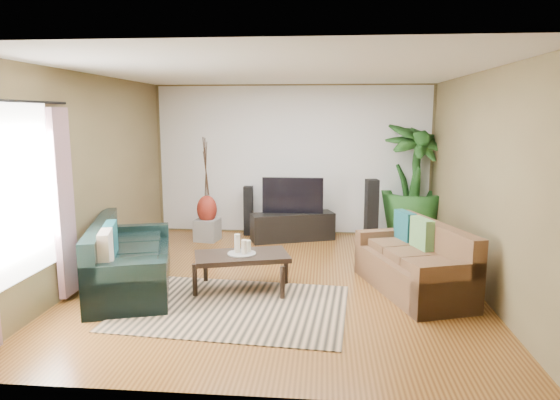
# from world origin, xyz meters

# --- Properties ---
(floor) EXTENTS (5.50, 5.50, 0.00)m
(floor) POSITION_xyz_m (0.00, 0.00, 0.00)
(floor) COLOR brown
(floor) RESTS_ON ground
(ceiling) EXTENTS (5.50, 5.50, 0.00)m
(ceiling) POSITION_xyz_m (0.00, 0.00, 2.70)
(ceiling) COLOR white
(ceiling) RESTS_ON ground
(wall_back) EXTENTS (5.00, 0.00, 5.00)m
(wall_back) POSITION_xyz_m (0.00, 2.75, 1.35)
(wall_back) COLOR brown
(wall_back) RESTS_ON ground
(wall_front) EXTENTS (5.00, 0.00, 5.00)m
(wall_front) POSITION_xyz_m (0.00, -2.75, 1.35)
(wall_front) COLOR brown
(wall_front) RESTS_ON ground
(wall_left) EXTENTS (0.00, 5.50, 5.50)m
(wall_left) POSITION_xyz_m (-2.50, 0.00, 1.35)
(wall_left) COLOR brown
(wall_left) RESTS_ON ground
(wall_right) EXTENTS (0.00, 5.50, 5.50)m
(wall_right) POSITION_xyz_m (2.50, 0.00, 1.35)
(wall_right) COLOR brown
(wall_right) RESTS_ON ground
(backwall_panel) EXTENTS (4.90, 0.00, 4.90)m
(backwall_panel) POSITION_xyz_m (0.00, 2.74, 1.35)
(backwall_panel) COLOR white
(backwall_panel) RESTS_ON ground
(window_pane) EXTENTS (0.00, 1.80, 1.80)m
(window_pane) POSITION_xyz_m (-2.48, -1.60, 1.40)
(window_pane) COLOR white
(window_pane) RESTS_ON ground
(curtain_far) EXTENTS (0.08, 0.35, 2.20)m
(curtain_far) POSITION_xyz_m (-2.43, -0.85, 1.15)
(curtain_far) COLOR gray
(curtain_far) RESTS_ON ground
(curtain_rod) EXTENTS (0.03, 1.90, 0.03)m
(curtain_rod) POSITION_xyz_m (-2.43, -1.60, 2.30)
(curtain_rod) COLOR black
(curtain_rod) RESTS_ON ground
(sofa_left) EXTENTS (1.46, 2.26, 0.85)m
(sofa_left) POSITION_xyz_m (-1.83, -0.41, 0.42)
(sofa_left) COLOR black
(sofa_left) RESTS_ON floor
(sofa_right) EXTENTS (1.32, 1.93, 0.85)m
(sofa_right) POSITION_xyz_m (1.68, -0.24, 0.42)
(sofa_right) COLOR brown
(sofa_right) RESTS_ON floor
(area_rug) EXTENTS (2.66, 1.98, 0.01)m
(area_rug) POSITION_xyz_m (-0.42, -0.98, 0.01)
(area_rug) COLOR tan
(area_rug) RESTS_ON floor
(coffee_table) EXTENTS (1.27, 0.91, 0.47)m
(coffee_table) POSITION_xyz_m (-0.42, -0.39, 0.23)
(coffee_table) COLOR black
(coffee_table) RESTS_ON floor
(candle_tray) EXTENTS (0.35, 0.35, 0.02)m
(candle_tray) POSITION_xyz_m (-0.42, -0.39, 0.47)
(candle_tray) COLOR gray
(candle_tray) RESTS_ON coffee_table
(candle_tall) EXTENTS (0.07, 0.07, 0.23)m
(candle_tall) POSITION_xyz_m (-0.48, -0.36, 0.60)
(candle_tall) COLOR beige
(candle_tall) RESTS_ON candle_tray
(candle_mid) EXTENTS (0.07, 0.07, 0.18)m
(candle_mid) POSITION_xyz_m (-0.38, -0.43, 0.57)
(candle_mid) COLOR beige
(candle_mid) RESTS_ON candle_tray
(candle_short) EXTENTS (0.07, 0.07, 0.14)m
(candle_short) POSITION_xyz_m (-0.35, -0.33, 0.55)
(candle_short) COLOR beige
(candle_short) RESTS_ON candle_tray
(tv_stand) EXTENTS (1.50, 0.88, 0.48)m
(tv_stand) POSITION_xyz_m (0.04, 2.18, 0.24)
(tv_stand) COLOR black
(tv_stand) RESTS_ON floor
(television) EXTENTS (1.05, 0.06, 0.62)m
(television) POSITION_xyz_m (0.04, 2.20, 0.79)
(television) COLOR black
(television) RESTS_ON tv_stand
(speaker_left) EXTENTS (0.16, 0.18, 0.89)m
(speaker_left) POSITION_xyz_m (-0.78, 2.50, 0.45)
(speaker_left) COLOR black
(speaker_left) RESTS_ON floor
(speaker_right) EXTENTS (0.23, 0.25, 1.09)m
(speaker_right) POSITION_xyz_m (1.39, 2.12, 0.55)
(speaker_right) COLOR black
(speaker_right) RESTS_ON floor
(potted_plant) EXTENTS (1.52, 1.52, 2.04)m
(potted_plant) POSITION_xyz_m (2.13, 2.50, 1.02)
(potted_plant) COLOR #1B4717
(potted_plant) RESTS_ON floor
(plant_pot) EXTENTS (0.38, 0.38, 0.29)m
(plant_pot) POSITION_xyz_m (2.13, 2.50, 0.15)
(plant_pot) COLOR black
(plant_pot) RESTS_ON floor
(pedestal) EXTENTS (0.44, 0.44, 0.38)m
(pedestal) POSITION_xyz_m (-1.43, 2.02, 0.19)
(pedestal) COLOR gray
(pedestal) RESTS_ON floor
(vase) EXTENTS (0.35, 0.35, 0.48)m
(vase) POSITION_xyz_m (-1.43, 2.02, 0.55)
(vase) COLOR maroon
(vase) RESTS_ON pedestal
(side_table) EXTENTS (0.55, 0.55, 0.48)m
(side_table) POSITION_xyz_m (-2.25, 0.60, 0.24)
(side_table) COLOR brown
(side_table) RESTS_ON floor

